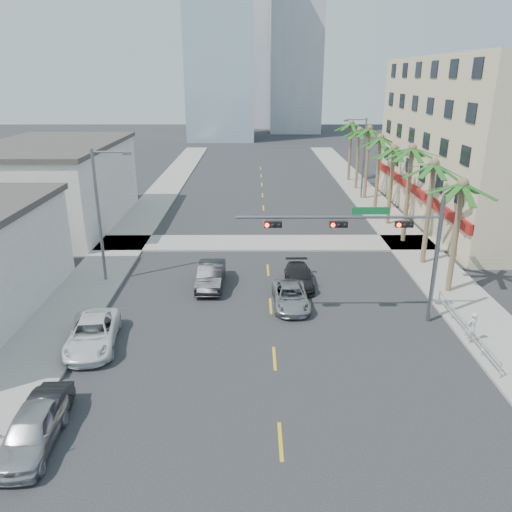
{
  "coord_description": "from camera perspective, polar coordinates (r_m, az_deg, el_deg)",
  "views": [
    {
      "loc": [
        -1.01,
        -17.66,
        13.33
      ],
      "look_at": [
        -0.9,
        9.38,
        3.5
      ],
      "focal_mm": 35.0,
      "sensor_mm": 36.0,
      "label": 1
    }
  ],
  "objects": [
    {
      "name": "ground",
      "position": [
        22.15,
        2.54,
        -17.05
      ],
      "size": [
        260.0,
        260.0,
        0.0
      ],
      "primitive_type": "plane",
      "color": "#262628",
      "rests_on": "ground"
    },
    {
      "name": "palm_tree_5",
      "position": [
        57.34,
        12.85,
        13.94
      ],
      "size": [
        4.8,
        4.8,
        8.52
      ],
      "color": "brown",
      "rests_on": "ground"
    },
    {
      "name": "sidewalk_cross",
      "position": [
        41.83,
        1.16,
        1.5
      ],
      "size": [
        80.0,
        4.0,
        0.15
      ],
      "primitive_type": "cube",
      "color": "gray",
      "rests_on": "ground"
    },
    {
      "name": "car_lane_left",
      "position": [
        33.33,
        -5.2,
        -2.21
      ],
      "size": [
        1.72,
        4.8,
        1.58
      ],
      "primitive_type": "imported",
      "rotation": [
        0.0,
        0.0,
        -0.01
      ],
      "color": "black",
      "rests_on": "ground"
    },
    {
      "name": "sidewalk_left",
      "position": [
        41.41,
        -15.62,
        0.54
      ],
      "size": [
        4.0,
        120.0,
        0.15
      ],
      "primitive_type": "cube",
      "color": "gray",
      "rests_on": "ground"
    },
    {
      "name": "building_right",
      "position": [
        53.24,
        25.94,
        11.74
      ],
      "size": [
        15.25,
        28.0,
        15.0
      ],
      "color": "beige",
      "rests_on": "ground"
    },
    {
      "name": "palm_tree_1",
      "position": [
        37.54,
        19.69,
        9.79
      ],
      "size": [
        4.8,
        4.8,
        8.16
      ],
      "color": "brown",
      "rests_on": "ground"
    },
    {
      "name": "pedestrian",
      "position": [
        28.43,
        23.45,
        -7.51
      ],
      "size": [
        0.74,
        0.63,
        1.71
      ],
      "primitive_type": "imported",
      "rotation": [
        0.0,
        0.0,
        3.58
      ],
      "color": "silver",
      "rests_on": "sidewalk_right"
    },
    {
      "name": "car_parked_near",
      "position": [
        21.56,
        -24.3,
        -17.75
      ],
      "size": [
        2.02,
        4.55,
        1.52
      ],
      "primitive_type": "imported",
      "rotation": [
        0.0,
        0.0,
        0.05
      ],
      "color": "#B6B6BB",
      "rests_on": "ground"
    },
    {
      "name": "palm_tree_4",
      "position": [
        52.35,
        14.06,
        12.93
      ],
      "size": [
        4.8,
        4.8,
        8.16
      ],
      "color": "brown",
      "rests_on": "ground"
    },
    {
      "name": "guardrail",
      "position": [
        29.12,
        22.85,
        -7.49
      ],
      "size": [
        0.08,
        8.08,
        1.0
      ],
      "color": "silver",
      "rests_on": "ground"
    },
    {
      "name": "traffic_signal_mast",
      "position": [
        27.76,
        13.95,
        2.04
      ],
      "size": [
        11.12,
        0.54,
        7.2
      ],
      "color": "slate",
      "rests_on": "ground"
    },
    {
      "name": "tower_far_left",
      "position": [
        113.38,
        -4.18,
        25.33
      ],
      "size": [
        14.0,
        14.0,
        48.0
      ],
      "primitive_type": "cube",
      "color": "#99B2C6",
      "rests_on": "ground"
    },
    {
      "name": "palm_tree_6",
      "position": [
        62.47,
        11.75,
        13.84
      ],
      "size": [
        4.8,
        4.8,
        7.8
      ],
      "color": "brown",
      "rests_on": "ground"
    },
    {
      "name": "palm_tree_3",
      "position": [
        47.4,
        15.52,
        11.7
      ],
      "size": [
        4.8,
        4.8,
        7.8
      ],
      "color": "brown",
      "rests_on": "ground"
    },
    {
      "name": "car_lane_right",
      "position": [
        33.47,
        4.95,
        -2.39
      ],
      "size": [
        1.83,
        4.42,
        1.28
      ],
      "primitive_type": "imported",
      "rotation": [
        0.0,
        0.0,
        0.01
      ],
      "color": "black",
      "rests_on": "ground"
    },
    {
      "name": "building_left_far",
      "position": [
        50.21,
        -22.03,
        7.35
      ],
      "size": [
        11.0,
        18.0,
        7.2
      ],
      "primitive_type": "cube",
      "color": "beige",
      "rests_on": "ground"
    },
    {
      "name": "car_parked_mid",
      "position": [
        22.49,
        -23.06,
        -16.26
      ],
      "size": [
        1.47,
        3.85,
        1.25
      ],
      "primitive_type": "imported",
      "rotation": [
        0.0,
        0.0,
        0.04
      ],
      "color": "black",
      "rests_on": "ground"
    },
    {
      "name": "tower_far_center",
      "position": [
        142.88,
        -1.13,
        23.05
      ],
      "size": [
        16.0,
        16.0,
        42.0
      ],
      "primitive_type": "cube",
      "color": "#ADADB2",
      "rests_on": "ground"
    },
    {
      "name": "palm_tree_7",
      "position": [
        67.51,
        10.88,
        14.62
      ],
      "size": [
        4.8,
        4.8,
        8.16
      ],
      "color": "brown",
      "rests_on": "ground"
    },
    {
      "name": "sidewalk_right",
      "position": [
        41.99,
        17.82,
        0.58
      ],
      "size": [
        4.0,
        120.0,
        0.15
      ],
      "primitive_type": "cube",
      "color": "gray",
      "rests_on": "ground"
    },
    {
      "name": "car_parked_far",
      "position": [
        27.46,
        -18.2,
        -8.45
      ],
      "size": [
        3.09,
        5.49,
        1.45
      ],
      "primitive_type": "imported",
      "rotation": [
        0.0,
        0.0,
        0.14
      ],
      "color": "white",
      "rests_on": "ground"
    },
    {
      "name": "car_lane_center",
      "position": [
        30.56,
        3.98,
        -4.63
      ],
      "size": [
        2.21,
        4.61,
        1.27
      ],
      "primitive_type": "imported",
      "rotation": [
        0.0,
        0.0,
        0.03
      ],
      "color": "#A6A6AA",
      "rests_on": "ground"
    },
    {
      "name": "streetlight_right",
      "position": [
        57.54,
        12.04,
        11.28
      ],
      "size": [
        2.55,
        0.25,
        9.0
      ],
      "color": "slate",
      "rests_on": "ground"
    },
    {
      "name": "palm_tree_0",
      "position": [
        32.83,
        22.56,
        7.49
      ],
      "size": [
        4.8,
        4.8,
        7.8
      ],
      "color": "brown",
      "rests_on": "ground"
    },
    {
      "name": "palm_tree_2",
      "position": [
        42.36,
        17.44,
        11.55
      ],
      "size": [
        4.8,
        4.8,
        8.52
      ],
      "color": "brown",
      "rests_on": "ground"
    },
    {
      "name": "streetlight_left",
      "position": [
        34.21,
        -17.27,
        5.07
      ],
      "size": [
        2.55,
        0.25,
        9.0
      ],
      "color": "slate",
      "rests_on": "ground"
    }
  ]
}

